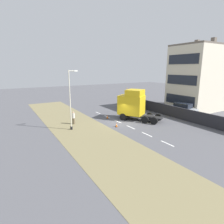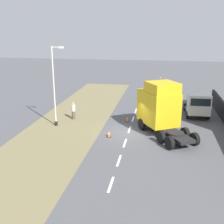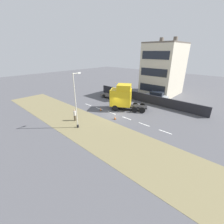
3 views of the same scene
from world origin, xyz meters
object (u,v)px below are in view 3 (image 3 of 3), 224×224
at_px(flatbed_truck, 116,93).
at_px(traffic_cone_trailing, 115,118).
at_px(lamp_post, 76,104).
at_px(traffic_cone_lead, 101,109).
at_px(lorry_cab, 122,97).
at_px(pedestrian, 75,115).
at_px(parked_car, 156,97).

height_order(flatbed_truck, traffic_cone_trailing, flatbed_truck).
distance_m(flatbed_truck, traffic_cone_trailing, 10.67).
bearing_deg(flatbed_truck, lamp_post, 18.49).
relative_size(lamp_post, traffic_cone_lead, 12.81).
bearing_deg(lamp_post, traffic_cone_lead, 19.82).
xyz_separation_m(lamp_post, traffic_cone_trailing, (5.44, -2.01, -3.20)).
bearing_deg(traffic_cone_trailing, lamp_post, 159.69).
height_order(flatbed_truck, lamp_post, lamp_post).
xyz_separation_m(lorry_cab, flatbed_truck, (3.87, 4.93, -0.90)).
xyz_separation_m(pedestrian, traffic_cone_trailing, (4.45, -4.18, -0.60)).
bearing_deg(lamp_post, flatbed_truck, 19.93).
distance_m(flatbed_truck, lamp_post, 14.51).
height_order(lorry_cab, lamp_post, lamp_post).
height_order(parked_car, traffic_cone_lead, parked_car).
xyz_separation_m(flatbed_truck, parked_car, (4.26, -7.40, -0.34)).
bearing_deg(parked_car, lorry_cab, 154.15).
height_order(lamp_post, traffic_cone_lead, lamp_post).
distance_m(lorry_cab, parked_car, 8.58).
height_order(lamp_post, pedestrian, lamp_post).
xyz_separation_m(pedestrian, traffic_cone_lead, (5.51, 0.17, -0.60)).
bearing_deg(lamp_post, lorry_cab, -0.21).
relative_size(flatbed_truck, traffic_cone_lead, 9.14).
bearing_deg(lorry_cab, traffic_cone_trailing, 174.54).
height_order(pedestrian, traffic_cone_trailing, pedestrian).
xyz_separation_m(lamp_post, traffic_cone_lead, (6.49, 2.34, -3.20)).
bearing_deg(parked_car, pedestrian, 155.49).
bearing_deg(pedestrian, lorry_cab, -14.32).
relative_size(lorry_cab, flatbed_truck, 1.25).
bearing_deg(lorry_cab, parked_car, -47.65).
bearing_deg(parked_car, traffic_cone_lead, 147.78).
bearing_deg(flatbed_truck, parked_car, 118.48).
bearing_deg(lamp_post, parked_car, -8.05).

